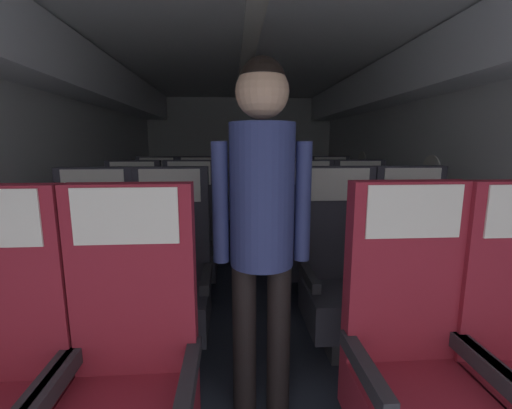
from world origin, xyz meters
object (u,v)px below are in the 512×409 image
Objects in this scene: seat_b_right_aisle at (412,277)px; seat_d_left_aisle at (199,219)px; seat_a_left_aisle at (129,383)px; flight_attendant at (262,210)px; seat_d_right_window at (291,218)px; seat_c_right_aisle at (360,239)px; seat_b_left_window at (96,285)px; seat_c_left_window at (134,243)px; seat_c_left_aisle at (190,241)px; seat_b_right_window at (340,279)px; seat_d_right_aisle at (330,217)px; seat_a_right_window at (414,368)px; seat_b_left_aisle at (172,282)px; seat_d_left_window at (158,220)px; seat_c_right_window at (309,240)px.

seat_d_left_aisle is at bearing 130.31° from seat_b_right_aisle.
flight_attendant is (0.50, 0.36, 0.54)m from seat_a_left_aisle.
seat_b_right_aisle is 1.83m from seat_d_right_window.
seat_c_right_aisle is 0.71× the size of flight_attendant.
seat_b_left_window is 1.00× the size of seat_c_right_aisle.
flight_attendant is (-0.54, -2.28, 0.54)m from seat_d_right_window.
seat_d_right_window is at bearing 30.68° from seat_c_left_window.
seat_c_left_aisle and seat_d_right_window have the same top height.
flight_attendant is at bearing -136.64° from seat_b_right_window.
seat_c_left_window is at bearing 104.99° from seat_a_left_aisle.
seat_b_right_window is at bearing -59.52° from seat_d_left_aisle.
seat_b_right_aisle is 1.00× the size of seat_d_right_aisle.
seat_a_right_window is at bearing 151.22° from flight_attendant.
seat_b_right_aisle is 1.24m from flight_attendant.
seat_b_left_window and seat_c_right_aisle have the same top height.
seat_c_left_aisle is at bearing -149.68° from seat_d_right_aisle.
flight_attendant is (-0.54, -0.51, 0.54)m from seat_b_right_window.
seat_c_right_aisle is at bearing 29.66° from seat_b_left_aisle.
seat_b_left_aisle is at bearing -61.74° from seat_c_left_window.
seat_a_left_aisle is 0.82m from flight_attendant.
seat_b_right_aisle is 0.46m from seat_b_right_window.
seat_a_right_window is 0.97m from seat_b_right_aisle.
seat_d_right_aisle is at bearing 75.81° from seat_b_right_window.
seat_b_left_aisle is 1.72m from seat_c_right_aisle.
flight_attendant is at bearing -103.26° from seat_d_right_window.
seat_a_right_window is (1.04, 0.01, 0.00)m from seat_a_left_aisle.
seat_a_left_aisle is 1.00× the size of seat_a_right_window.
seat_b_right_aisle is 1.00× the size of seat_d_right_window.
flight_attendant is at bearing -67.19° from seat_d_left_window.
seat_a_left_aisle is at bearing -111.44° from seat_d_right_window.
seat_a_right_window is 2.04m from seat_c_left_aisle.
seat_a_right_window is 1.00× the size of seat_c_left_window.
seat_d_left_window is (-0.45, 2.61, 0.00)m from seat_a_left_aisle.
seat_b_right_aisle and seat_d_left_window have the same top height.
seat_b_left_window is at bearing -117.25° from seat_c_left_aisle.
seat_c_right_window and seat_d_right_aisle have the same top height.
seat_c_right_aisle is 1.00× the size of seat_d_right_aisle.
seat_a_left_aisle is at bearing 39.39° from flight_attendant.
seat_d_left_aisle is at bearing 111.79° from seat_a_right_window.
seat_a_left_aisle is at bearing -179.55° from seat_a_right_window.
seat_c_left_aisle is at bearing 120.57° from seat_a_right_window.
seat_d_right_window is (1.03, 0.87, 0.00)m from seat_c_left_aisle.
seat_c_right_aisle is (1.94, 0.85, 0.00)m from seat_b_left_window.
flight_attendant reaches higher than seat_b_left_window.
seat_a_right_window is 1.00× the size of seat_c_left_aisle.
seat_c_left_aisle is at bearing -89.18° from seat_d_left_aisle.
seat_d_left_aisle is 1.04m from seat_d_right_window.
seat_b_left_aisle is at bearing -90.50° from seat_c_left_aisle.
seat_c_left_aisle is (0.01, 0.88, 0.00)m from seat_b_left_aisle.
seat_b_left_aisle is 2.03m from seat_d_right_window.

